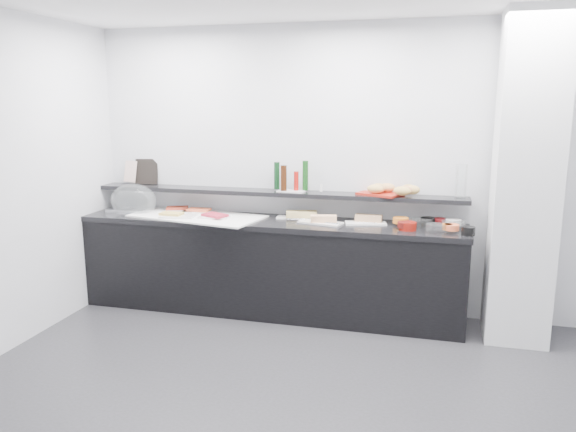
% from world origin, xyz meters
% --- Properties ---
extents(ground, '(5.00, 5.00, 0.00)m').
position_xyz_m(ground, '(0.00, 0.00, 0.00)').
color(ground, '#2D2D30').
rests_on(ground, ground).
extents(back_wall, '(5.00, 0.02, 2.70)m').
position_xyz_m(back_wall, '(0.00, 2.00, 1.35)').
color(back_wall, silver).
rests_on(back_wall, ground).
extents(column, '(0.50, 0.50, 2.70)m').
position_xyz_m(column, '(1.50, 1.65, 1.35)').
color(column, silver).
rests_on(column, ground).
extents(buffet_cabinet, '(3.60, 0.60, 0.85)m').
position_xyz_m(buffet_cabinet, '(-0.70, 1.70, 0.42)').
color(buffet_cabinet, black).
rests_on(buffet_cabinet, ground).
extents(counter_top, '(3.62, 0.62, 0.05)m').
position_xyz_m(counter_top, '(-0.70, 1.70, 0.88)').
color(counter_top, black).
rests_on(counter_top, buffet_cabinet).
extents(wall_shelf, '(3.60, 0.25, 0.04)m').
position_xyz_m(wall_shelf, '(-0.70, 1.88, 1.13)').
color(wall_shelf, black).
rests_on(wall_shelf, back_wall).
extents(cloche_base, '(0.41, 0.29, 0.04)m').
position_xyz_m(cloche_base, '(-2.17, 1.73, 0.92)').
color(cloche_base, silver).
rests_on(cloche_base, counter_top).
extents(cloche_dome, '(0.49, 0.33, 0.34)m').
position_xyz_m(cloche_dome, '(-2.10, 1.69, 1.03)').
color(cloche_dome, white).
rests_on(cloche_dome, cloche_base).
extents(linen_runner, '(1.34, 0.82, 0.01)m').
position_xyz_m(linen_runner, '(-1.41, 1.66, 0.91)').
color(linen_runner, white).
rests_on(linen_runner, counter_top).
extents(platter_meat_a, '(0.31, 0.21, 0.01)m').
position_xyz_m(platter_meat_a, '(-1.65, 1.81, 0.92)').
color(platter_meat_a, silver).
rests_on(platter_meat_a, linen_runner).
extents(food_meat_a, '(0.25, 0.20, 0.02)m').
position_xyz_m(food_meat_a, '(-1.70, 1.84, 0.94)').
color(food_meat_a, '#9B2E1C').
rests_on(food_meat_a, platter_meat_a).
extents(platter_salmon, '(0.29, 0.21, 0.01)m').
position_xyz_m(platter_salmon, '(-1.48, 1.82, 0.92)').
color(platter_salmon, white).
rests_on(platter_salmon, linen_runner).
extents(food_salmon, '(0.22, 0.14, 0.02)m').
position_xyz_m(food_salmon, '(-1.45, 1.81, 0.94)').
color(food_salmon, '#E1512E').
rests_on(food_salmon, platter_salmon).
extents(platter_cheese, '(0.34, 0.25, 0.01)m').
position_xyz_m(platter_cheese, '(-1.56, 1.55, 0.92)').
color(platter_cheese, white).
rests_on(platter_cheese, linen_runner).
extents(food_cheese, '(0.21, 0.14, 0.02)m').
position_xyz_m(food_cheese, '(-1.63, 1.56, 0.94)').
color(food_cheese, '#DBB755').
rests_on(food_cheese, platter_cheese).
extents(platter_meat_b, '(0.29, 0.21, 0.01)m').
position_xyz_m(platter_meat_b, '(-1.21, 1.61, 0.92)').
color(platter_meat_b, white).
rests_on(platter_meat_b, linen_runner).
extents(food_meat_b, '(0.27, 0.22, 0.02)m').
position_xyz_m(food_meat_b, '(-1.20, 1.59, 0.94)').
color(food_meat_b, maroon).
rests_on(food_meat_b, platter_meat_b).
extents(sandwich_plate_left, '(0.33, 0.17, 0.01)m').
position_xyz_m(sandwich_plate_left, '(-0.49, 1.84, 0.91)').
color(sandwich_plate_left, white).
rests_on(sandwich_plate_left, counter_top).
extents(sandwich_food_left, '(0.30, 0.17, 0.06)m').
position_xyz_m(sandwich_food_left, '(-0.42, 1.83, 0.94)').
color(sandwich_food_left, '#E9CD7A').
rests_on(sandwich_food_left, sandwich_plate_left).
extents(tongs_left, '(0.16, 0.04, 0.01)m').
position_xyz_m(tongs_left, '(-0.44, 1.71, 0.92)').
color(tongs_left, silver).
rests_on(tongs_left, sandwich_plate_left).
extents(sandwich_plate_mid, '(0.43, 0.26, 0.01)m').
position_xyz_m(sandwich_plate_mid, '(-0.20, 1.68, 0.91)').
color(sandwich_plate_mid, silver).
rests_on(sandwich_plate_mid, counter_top).
extents(sandwich_food_mid, '(0.25, 0.14, 0.06)m').
position_xyz_m(sandwich_food_mid, '(-0.18, 1.68, 0.94)').
color(sandwich_food_mid, '#E6A979').
rests_on(sandwich_food_mid, sandwich_plate_mid).
extents(tongs_mid, '(0.16, 0.04, 0.01)m').
position_xyz_m(tongs_mid, '(-0.09, 1.63, 0.92)').
color(tongs_mid, '#AFB3B6').
rests_on(tongs_mid, sandwich_plate_mid).
extents(sandwich_plate_right, '(0.39, 0.23, 0.01)m').
position_xyz_m(sandwich_plate_right, '(0.20, 1.75, 0.91)').
color(sandwich_plate_right, white).
rests_on(sandwich_plate_right, counter_top).
extents(sandwich_food_right, '(0.24, 0.10, 0.06)m').
position_xyz_m(sandwich_food_right, '(0.22, 1.80, 0.94)').
color(sandwich_food_right, tan).
rests_on(sandwich_food_right, sandwich_plate_right).
extents(tongs_right, '(0.16, 0.03, 0.01)m').
position_xyz_m(tongs_right, '(0.22, 1.72, 0.92)').
color(tongs_right, '#B1B3B8').
rests_on(tongs_right, sandwich_plate_right).
extents(bowl_glass_fruit, '(0.25, 0.25, 0.07)m').
position_xyz_m(bowl_glass_fruit, '(0.69, 1.77, 0.94)').
color(bowl_glass_fruit, white).
rests_on(bowl_glass_fruit, counter_top).
extents(fill_glass_fruit, '(0.17, 0.17, 0.05)m').
position_xyz_m(fill_glass_fruit, '(0.51, 1.77, 0.95)').
color(fill_glass_fruit, orange).
rests_on(fill_glass_fruit, bowl_glass_fruit).
extents(bowl_black_jam, '(0.17, 0.17, 0.07)m').
position_xyz_m(bowl_black_jam, '(0.75, 1.83, 0.94)').
color(bowl_black_jam, black).
rests_on(bowl_black_jam, counter_top).
extents(fill_black_jam, '(0.14, 0.14, 0.05)m').
position_xyz_m(fill_black_jam, '(0.85, 1.83, 0.95)').
color(fill_black_jam, '#570C0E').
rests_on(fill_black_jam, bowl_black_jam).
extents(bowl_glass_cream, '(0.25, 0.25, 0.07)m').
position_xyz_m(bowl_glass_cream, '(0.96, 1.77, 0.94)').
color(bowl_glass_cream, white).
rests_on(bowl_glass_cream, counter_top).
extents(fill_glass_cream, '(0.18, 0.18, 0.05)m').
position_xyz_m(fill_glass_cream, '(0.96, 1.81, 0.95)').
color(fill_glass_cream, white).
rests_on(fill_glass_cream, bowl_glass_cream).
extents(bowl_red_jam, '(0.18, 0.18, 0.07)m').
position_xyz_m(bowl_red_jam, '(0.58, 1.60, 0.94)').
color(bowl_red_jam, maroon).
rests_on(bowl_red_jam, counter_top).
extents(fill_red_jam, '(0.12, 0.12, 0.05)m').
position_xyz_m(fill_red_jam, '(0.55, 1.59, 0.95)').
color(fill_red_jam, '#4F0E0B').
rests_on(fill_red_jam, bowl_red_jam).
extents(bowl_glass_salmon, '(0.19, 0.19, 0.07)m').
position_xyz_m(bowl_glass_salmon, '(0.81, 1.57, 0.94)').
color(bowl_glass_salmon, white).
rests_on(bowl_glass_salmon, counter_top).
extents(fill_glass_salmon, '(0.15, 0.15, 0.05)m').
position_xyz_m(fill_glass_salmon, '(0.94, 1.59, 0.95)').
color(fill_glass_salmon, '#F96A3C').
rests_on(fill_glass_salmon, bowl_glass_salmon).
extents(bowl_black_fruit, '(0.13, 0.13, 0.07)m').
position_xyz_m(bowl_black_fruit, '(1.07, 1.54, 0.94)').
color(bowl_black_fruit, black).
rests_on(bowl_black_fruit, counter_top).
extents(fill_black_fruit, '(0.10, 0.10, 0.05)m').
position_xyz_m(fill_black_fruit, '(0.91, 1.60, 0.95)').
color(fill_black_fruit, orange).
rests_on(fill_black_fruit, bowl_black_fruit).
extents(framed_print, '(0.24, 0.12, 0.26)m').
position_xyz_m(framed_print, '(-2.09, 1.97, 1.28)').
color(framed_print, black).
rests_on(framed_print, wall_shelf).
extents(print_art, '(0.17, 0.09, 0.22)m').
position_xyz_m(print_art, '(-2.26, 1.94, 1.28)').
color(print_art, beige).
rests_on(print_art, framed_print).
extents(condiment_tray, '(0.27, 0.19, 0.01)m').
position_xyz_m(condiment_tray, '(-0.52, 1.87, 1.16)').
color(condiment_tray, silver).
rests_on(condiment_tray, wall_shelf).
extents(bottle_green_a, '(0.05, 0.05, 0.26)m').
position_xyz_m(bottle_green_a, '(-0.68, 1.92, 1.29)').
color(bottle_green_a, black).
rests_on(bottle_green_a, condiment_tray).
extents(bottle_brown, '(0.07, 0.07, 0.24)m').
position_xyz_m(bottle_brown, '(-0.59, 1.83, 1.28)').
color(bottle_brown, '#341809').
rests_on(bottle_brown, condiment_tray).
extents(bottle_green_b, '(0.06, 0.06, 0.28)m').
position_xyz_m(bottle_green_b, '(-0.40, 1.91, 1.30)').
color(bottle_green_b, '#103D13').
rests_on(bottle_green_b, condiment_tray).
extents(bottle_hot, '(0.05, 0.05, 0.18)m').
position_xyz_m(bottle_hot, '(-0.48, 1.88, 1.25)').
color(bottle_hot, '#A9110C').
rests_on(bottle_hot, condiment_tray).
extents(shaker_salt, '(0.03, 0.03, 0.07)m').
position_xyz_m(shaker_salt, '(-0.50, 1.89, 1.20)').
color(shaker_salt, silver).
rests_on(shaker_salt, condiment_tray).
extents(shaker_pepper, '(0.03, 0.03, 0.07)m').
position_xyz_m(shaker_pepper, '(-0.24, 1.87, 1.20)').
color(shaker_pepper, white).
rests_on(shaker_pepper, condiment_tray).
extents(bread_tray, '(0.45, 0.39, 0.02)m').
position_xyz_m(bread_tray, '(0.31, 1.89, 1.16)').
color(bread_tray, '#9D1C10').
rests_on(bread_tray, wall_shelf).
extents(bread_roll_nw, '(0.15, 0.11, 0.08)m').
position_xyz_m(bread_roll_nw, '(0.29, 1.92, 1.21)').
color(bread_roll_nw, tan).
rests_on(bread_roll_nw, bread_tray).
extents(bread_roll_n, '(0.15, 0.10, 0.08)m').
position_xyz_m(bread_roll_n, '(0.36, 1.95, 1.21)').
color(bread_roll_n, tan).
rests_on(bread_roll_n, bread_tray).
extents(bread_roll_ne, '(0.14, 0.10, 0.08)m').
position_xyz_m(bread_roll_ne, '(0.56, 1.93, 1.21)').
color(bread_roll_ne, '#B38A44').
rests_on(bread_roll_ne, bread_tray).
extents(bread_roll_sw, '(0.17, 0.13, 0.08)m').
position_xyz_m(bread_roll_sw, '(0.27, 1.84, 1.21)').
color(bread_roll_sw, tan).
rests_on(bread_roll_sw, bread_tray).
extents(bread_roll_s, '(0.16, 0.11, 0.08)m').
position_xyz_m(bread_roll_s, '(0.51, 1.78, 1.21)').
color(bread_roll_s, tan).
rests_on(bread_roll_s, bread_tray).
extents(bread_roll_se, '(0.14, 0.09, 0.08)m').
position_xyz_m(bread_roll_se, '(0.53, 1.83, 1.21)').
color(bread_roll_se, '#C17C49').
rests_on(bread_roll_se, bread_tray).
extents(bread_roll_midw, '(0.14, 0.09, 0.08)m').
position_xyz_m(bread_roll_midw, '(0.28, 1.86, 1.21)').
color(bread_roll_midw, '#B88146').
rests_on(bread_roll_midw, bread_tray).
extents(bread_roll_mide, '(0.15, 0.12, 0.08)m').
position_xyz_m(bread_roll_mide, '(0.60, 1.86, 1.21)').
color(bread_roll_mide, '#D8A652').
rests_on(bread_roll_mide, bread_tray).
extents(carafe, '(0.12, 0.12, 0.30)m').
position_xyz_m(carafe, '(1.01, 1.88, 1.30)').
color(carafe, silver).
rests_on(carafe, wall_shelf).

